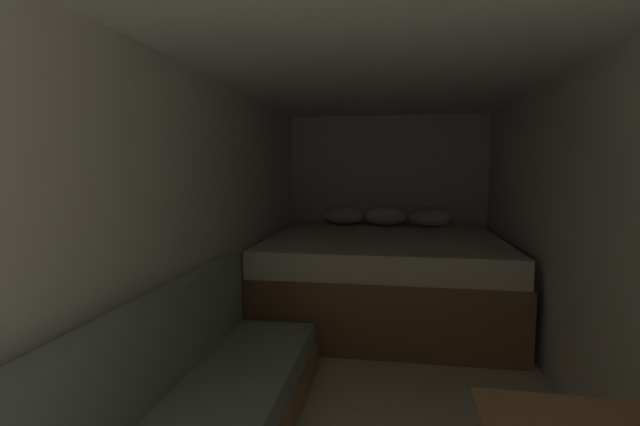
# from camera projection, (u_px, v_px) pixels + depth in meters

# --- Properties ---
(ground_plane) EXTENTS (7.45, 7.45, 0.00)m
(ground_plane) POSITION_uv_depth(u_px,v_px,m) (376.00, 413.00, 2.57)
(ground_plane) COLOR beige
(wall_back) EXTENTS (2.33, 0.05, 1.99)m
(wall_back) POSITION_uv_depth(u_px,v_px,m) (387.00, 203.00, 5.17)
(wall_back) COLOR silver
(wall_back) RESTS_ON ground
(wall_left) EXTENTS (0.05, 5.45, 1.99)m
(wall_left) POSITION_uv_depth(u_px,v_px,m) (185.00, 237.00, 2.66)
(wall_left) COLOR silver
(wall_left) RESTS_ON ground
(wall_right) EXTENTS (0.05, 5.45, 1.99)m
(wall_right) POSITION_uv_depth(u_px,v_px,m) (603.00, 248.00, 2.28)
(wall_right) COLOR silver
(wall_right) RESTS_ON ground
(ceiling_slab) EXTENTS (2.33, 5.45, 0.05)m
(ceiling_slab) POSITION_uv_depth(u_px,v_px,m) (381.00, 52.00, 2.37)
(ceiling_slab) COLOR white
(ceiling_slab) RESTS_ON wall_left
(bed) EXTENTS (2.11, 1.98, 0.97)m
(bed) POSITION_uv_depth(u_px,v_px,m) (384.00, 275.00, 4.21)
(bed) COLOR brown
(bed) RESTS_ON ground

